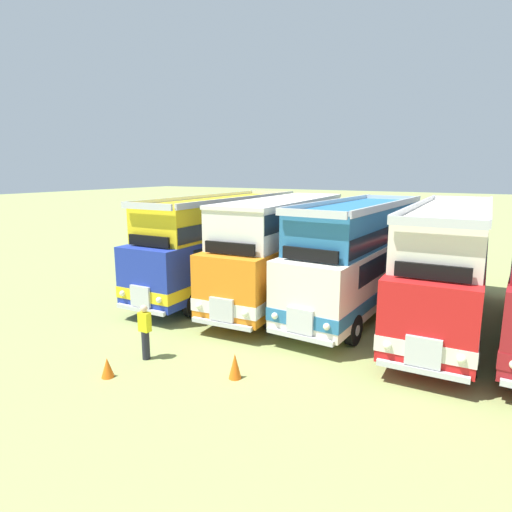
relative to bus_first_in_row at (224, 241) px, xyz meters
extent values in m
plane|color=#8C9956|center=(9.93, -0.23, -2.36)|extent=(200.00, 200.00, 0.00)
cube|color=#1E339E|center=(0.00, -0.12, -0.66)|extent=(2.70, 11.34, 2.30)
cube|color=yellow|center=(0.00, -0.12, -1.26)|extent=(2.75, 11.38, 0.44)
cube|color=#19232D|center=(-0.01, 0.28, -0.06)|extent=(2.69, 8.94, 0.76)
cube|color=#19232D|center=(0.10, -5.70, -0.01)|extent=(2.20, 0.14, 0.90)
cube|color=silver|center=(0.11, -5.81, -1.26)|extent=(0.90, 0.14, 0.80)
cube|color=silver|center=(0.11, -5.84, -1.76)|extent=(2.30, 0.18, 0.16)
sphere|color=#EAEACC|center=(1.01, -5.81, -1.26)|extent=(0.22, 0.22, 0.22)
sphere|color=#EAEACC|center=(-0.79, -5.84, -1.26)|extent=(0.22, 0.22, 0.22)
cube|color=yellow|center=(0.00, 0.13, 1.24)|extent=(2.59, 10.44, 1.50)
cube|color=silver|center=(0.10, -5.26, 2.04)|extent=(2.40, 0.14, 0.24)
cube|color=silver|center=(-0.09, 4.83, 2.04)|extent=(2.40, 0.14, 0.24)
cube|color=silver|center=(1.20, 0.15, 2.04)|extent=(0.29, 10.40, 0.24)
cube|color=silver|center=(-1.20, 0.11, 2.04)|extent=(0.29, 10.40, 0.24)
cube|color=#19232D|center=(0.00, 0.13, 0.94)|extent=(2.63, 10.34, 0.64)
cube|color=black|center=(0.09, -5.21, 0.74)|extent=(1.90, 0.15, 0.40)
cylinder|color=black|center=(1.23, -4.14, -1.84)|extent=(0.30, 1.04, 1.04)
cylinder|color=silver|center=(1.38, -4.14, -1.84)|extent=(0.03, 0.36, 0.36)
cylinder|color=black|center=(-1.07, -4.19, -1.84)|extent=(0.30, 1.04, 1.04)
cylinder|color=silver|center=(-1.22, -4.19, -1.84)|extent=(0.03, 0.36, 0.36)
cylinder|color=black|center=(1.08, 3.75, -1.84)|extent=(0.30, 1.04, 1.04)
cylinder|color=silver|center=(1.23, 3.75, -1.84)|extent=(0.03, 0.36, 0.36)
cylinder|color=black|center=(-1.22, 3.71, -1.84)|extent=(0.30, 1.04, 1.04)
cylinder|color=silver|center=(-1.37, 3.71, -1.84)|extent=(0.03, 0.36, 0.36)
cube|color=orange|center=(3.31, -0.54, -0.66)|extent=(3.05, 10.17, 2.30)
cube|color=white|center=(3.31, -0.54, -1.26)|extent=(3.09, 10.21, 0.44)
cube|color=#19232D|center=(3.29, -0.14, -0.06)|extent=(2.95, 7.77, 0.76)
cube|color=#19232D|center=(3.58, -5.50, -0.01)|extent=(2.20, 0.22, 0.90)
cube|color=silver|center=(3.59, -5.61, -1.26)|extent=(0.91, 0.17, 0.80)
cube|color=silver|center=(3.59, -5.64, -1.76)|extent=(2.30, 0.27, 0.16)
sphere|color=#EAEACC|center=(4.49, -5.57, -1.26)|extent=(0.22, 0.22, 0.22)
sphere|color=#EAEACC|center=(2.69, -5.67, -1.26)|extent=(0.22, 0.22, 0.22)
cube|color=white|center=(3.30, -0.29, 1.24)|extent=(2.90, 9.26, 1.50)
cube|color=white|center=(3.30, -0.29, 2.06)|extent=(2.96, 9.37, 0.14)
cube|color=#19232D|center=(3.30, -0.29, 1.54)|extent=(2.93, 9.17, 0.68)
cube|color=black|center=(3.56, -5.01, 0.74)|extent=(1.90, 0.22, 0.40)
cylinder|color=black|center=(4.65, -3.90, -1.84)|extent=(0.34, 1.05, 1.04)
cylinder|color=silver|center=(4.80, -3.89, -1.84)|extent=(0.04, 0.36, 0.36)
cylinder|color=black|center=(2.35, -4.03, -1.84)|extent=(0.34, 1.05, 1.04)
cylinder|color=silver|center=(2.20, -4.03, -1.84)|extent=(0.04, 0.36, 0.36)
cylinder|color=black|center=(4.28, 2.74, -1.84)|extent=(0.34, 1.05, 1.04)
cylinder|color=silver|center=(4.43, 2.75, -1.84)|extent=(0.04, 0.36, 0.36)
cylinder|color=black|center=(1.99, 2.61, -1.84)|extent=(0.34, 1.05, 1.04)
cylinder|color=silver|center=(1.84, 2.60, -1.84)|extent=(0.04, 0.36, 0.36)
cube|color=silver|center=(6.62, -0.38, -0.66)|extent=(3.06, 9.95, 2.30)
cube|color=teal|center=(6.62, -0.38, -1.26)|extent=(3.10, 9.99, 0.44)
cube|color=#19232D|center=(6.64, 0.02, -0.06)|extent=(2.95, 7.56, 0.76)
cube|color=#19232D|center=(6.34, -5.22, -0.01)|extent=(2.20, 0.23, 0.90)
cube|color=silver|center=(6.33, -5.33, -1.26)|extent=(0.91, 0.17, 0.80)
cube|color=silver|center=(6.33, -5.36, -1.76)|extent=(2.30, 0.27, 0.16)
sphere|color=#EAEACC|center=(7.23, -5.39, -1.26)|extent=(0.22, 0.22, 0.22)
sphere|color=#EAEACC|center=(5.44, -5.29, -1.26)|extent=(0.22, 0.22, 0.22)
cube|color=teal|center=(6.63, -0.13, 1.24)|extent=(2.91, 9.05, 1.50)
cube|color=silver|center=(6.37, -4.78, 2.04)|extent=(2.40, 0.24, 0.24)
cube|color=silver|center=(6.86, 3.82, 2.04)|extent=(2.40, 0.24, 0.24)
cube|color=silver|center=(7.83, -0.20, 2.04)|extent=(0.61, 8.91, 0.24)
cube|color=silver|center=(5.44, -0.06, 2.04)|extent=(0.61, 8.91, 0.24)
cube|color=#19232D|center=(6.63, -0.13, 0.94)|extent=(2.94, 8.95, 0.64)
cube|color=black|center=(6.37, -4.73, 0.74)|extent=(1.90, 0.23, 0.40)
cylinder|color=black|center=(7.58, -3.75, -1.84)|extent=(0.34, 1.05, 1.04)
cylinder|color=silver|center=(7.73, -3.76, -1.84)|extent=(0.04, 0.36, 0.36)
cylinder|color=black|center=(5.28, -3.62, -1.84)|extent=(0.34, 1.05, 1.04)
cylinder|color=silver|center=(5.13, -3.61, -1.84)|extent=(0.04, 0.36, 0.36)
cylinder|color=black|center=(7.95, 2.66, -1.84)|extent=(0.34, 1.05, 1.04)
cylinder|color=silver|center=(8.10, 2.65, -1.84)|extent=(0.04, 0.36, 0.36)
cylinder|color=black|center=(5.65, 2.79, -1.84)|extent=(0.34, 1.05, 1.04)
cylinder|color=silver|center=(5.50, 2.80, -1.84)|extent=(0.04, 0.36, 0.36)
cube|color=red|center=(9.93, -0.18, -0.66)|extent=(2.74, 11.43, 2.30)
cube|color=silver|center=(9.93, -0.18, -1.26)|extent=(2.78, 11.47, 0.44)
cube|color=#19232D|center=(9.92, 0.22, -0.06)|extent=(2.72, 9.03, 0.76)
cube|color=#19232D|center=(10.05, -5.81, -0.01)|extent=(2.20, 0.15, 0.90)
cube|color=silver|center=(10.05, -5.92, -1.26)|extent=(0.90, 0.14, 0.80)
cube|color=silver|center=(10.05, -5.95, -1.76)|extent=(2.30, 0.19, 0.16)
sphere|color=#EAEACC|center=(10.95, -5.91, -1.26)|extent=(0.22, 0.22, 0.22)
sphere|color=#EAEACC|center=(9.15, -5.95, -1.26)|extent=(0.22, 0.22, 0.22)
cube|color=silver|center=(9.92, 0.07, 1.24)|extent=(2.62, 10.52, 1.50)
cube|color=silver|center=(10.04, -5.37, 2.04)|extent=(2.40, 0.15, 0.24)
cube|color=silver|center=(9.82, 4.81, 2.04)|extent=(2.40, 0.15, 0.24)
cube|color=silver|center=(11.12, 0.09, 2.04)|extent=(0.32, 10.48, 0.24)
cube|color=silver|center=(8.72, 0.04, 2.04)|extent=(0.32, 10.48, 0.24)
cube|color=#19232D|center=(9.92, 0.07, 0.94)|extent=(2.66, 10.42, 0.64)
cube|color=black|center=(10.04, -5.32, 0.74)|extent=(1.90, 0.16, 0.40)
cylinder|color=black|center=(11.16, -4.24, -1.84)|extent=(0.30, 1.05, 1.04)
cylinder|color=silver|center=(11.31, -4.24, -1.84)|extent=(0.03, 0.36, 0.36)
cylinder|color=black|center=(8.86, -4.29, -1.84)|extent=(0.30, 1.05, 1.04)
cylinder|color=silver|center=(8.71, -4.29, -1.84)|extent=(0.03, 0.36, 0.36)
cylinder|color=black|center=(11.00, 3.73, -1.84)|extent=(0.30, 1.05, 1.04)
cylinder|color=silver|center=(11.15, 3.73, -1.84)|extent=(0.03, 0.36, 0.36)
cylinder|color=black|center=(8.70, 3.68, -1.84)|extent=(0.30, 1.05, 1.04)
cylinder|color=silver|center=(8.55, 3.68, -1.84)|extent=(0.03, 0.36, 0.36)
cylinder|color=black|center=(11.91, -3.94, -1.84)|extent=(0.33, 1.05, 1.04)
cylinder|color=silver|center=(11.76, -3.94, -1.84)|extent=(0.04, 0.36, 0.36)
cylinder|color=silver|center=(12.11, 3.23, -1.84)|extent=(0.04, 0.36, 0.36)
cone|color=orange|center=(5.42, -7.69, -2.00)|extent=(0.36, 0.36, 0.73)
cone|color=orange|center=(2.28, -9.39, -2.08)|extent=(0.36, 0.36, 0.57)
cylinder|color=#23232D|center=(2.38, -7.97, -1.91)|extent=(0.24, 0.24, 0.90)
cube|color=yellow|center=(2.38, -7.97, -1.16)|extent=(0.36, 0.22, 0.60)
sphere|color=beige|center=(2.38, -7.97, -0.74)|extent=(0.22, 0.22, 0.22)
camera|label=1|loc=(11.43, -17.13, 3.37)|focal=30.37mm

